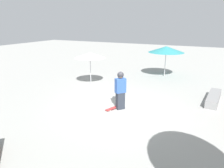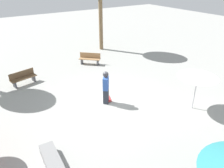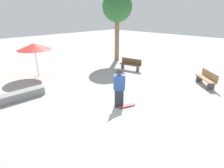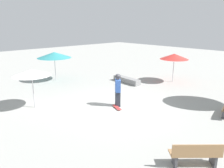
{
  "view_description": "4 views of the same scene",
  "coord_description": "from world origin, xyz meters",
  "px_view_note": "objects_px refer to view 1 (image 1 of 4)",
  "views": [
    {
      "loc": [
        -4.02,
        8.79,
        4.04
      ],
      "look_at": [
        0.29,
        0.16,
        1.26
      ],
      "focal_mm": 35.0,
      "sensor_mm": 36.0,
      "label": 1
    },
    {
      "loc": [
        -5.3,
        -8.72,
        6.29
      ],
      "look_at": [
        0.0,
        -0.63,
        1.34
      ],
      "focal_mm": 35.0,
      "sensor_mm": 36.0,
      "label": 2
    },
    {
      "loc": [
        4.74,
        -5.32,
        3.95
      ],
      "look_at": [
        -0.5,
        -0.06,
        0.95
      ],
      "focal_mm": 28.0,
      "sensor_mm": 36.0,
      "label": 3
    },
    {
      "loc": [
        7.97,
        7.97,
        4.43
      ],
      "look_at": [
        0.16,
        -0.35,
        1.24
      ],
      "focal_mm": 35.0,
      "sensor_mm": 36.0,
      "label": 4
    }
  ],
  "objects_px": {
    "skater_main": "(120,89)",
    "shade_umbrella_white": "(90,55)",
    "concrete_ledge": "(214,98)",
    "skateboard": "(113,108)",
    "shade_umbrella_teal": "(166,49)"
  },
  "relations": [
    {
      "from": "concrete_ledge",
      "to": "shade_umbrella_white",
      "type": "height_order",
      "value": "shade_umbrella_white"
    },
    {
      "from": "skateboard",
      "to": "concrete_ledge",
      "type": "relative_size",
      "value": 0.33
    },
    {
      "from": "skateboard",
      "to": "shade_umbrella_white",
      "type": "relative_size",
      "value": 0.39
    },
    {
      "from": "skater_main",
      "to": "shade_umbrella_teal",
      "type": "bearing_deg",
      "value": -143.42
    },
    {
      "from": "shade_umbrella_teal",
      "to": "skateboard",
      "type": "bearing_deg",
      "value": 85.24
    },
    {
      "from": "concrete_ledge",
      "to": "shade_umbrella_white",
      "type": "bearing_deg",
      "value": 0.85
    },
    {
      "from": "skateboard",
      "to": "concrete_ledge",
      "type": "bearing_deg",
      "value": 147.23
    },
    {
      "from": "concrete_ledge",
      "to": "skater_main",
      "type": "bearing_deg",
      "value": 37.48
    },
    {
      "from": "skater_main",
      "to": "skateboard",
      "type": "height_order",
      "value": "skater_main"
    },
    {
      "from": "skateboard",
      "to": "skater_main",
      "type": "bearing_deg",
      "value": 147.87
    },
    {
      "from": "skater_main",
      "to": "shade_umbrella_white",
      "type": "relative_size",
      "value": 0.86
    },
    {
      "from": "shade_umbrella_white",
      "to": "skateboard",
      "type": "bearing_deg",
      "value": 135.12
    },
    {
      "from": "skater_main",
      "to": "shade_umbrella_white",
      "type": "xyz_separation_m",
      "value": [
        3.46,
        -2.92,
        0.97
      ]
    },
    {
      "from": "skater_main",
      "to": "shade_umbrella_white",
      "type": "distance_m",
      "value": 4.63
    },
    {
      "from": "skater_main",
      "to": "skateboard",
      "type": "xyz_separation_m",
      "value": [
        0.3,
        0.23,
        -0.92
      ]
    }
  ]
}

